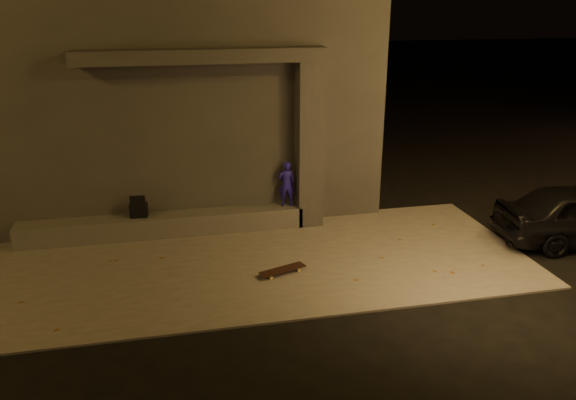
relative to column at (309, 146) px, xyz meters
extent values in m
plane|color=black|center=(-1.70, -3.75, -1.84)|extent=(120.00, 120.00, 0.00)
cube|color=#645E58|center=(-1.70, -1.75, -1.82)|extent=(11.00, 4.40, 0.04)
cube|color=#393734|center=(-2.70, 2.75, 0.76)|extent=(9.00, 5.00, 5.20)
cube|color=#55534D|center=(-3.20, 0.00, -1.58)|extent=(6.00, 0.55, 0.45)
cube|color=#393734|center=(0.00, 0.00, 0.00)|extent=(0.55, 0.55, 3.60)
cube|color=#393734|center=(-2.20, 0.05, 1.94)|extent=(5.00, 0.70, 0.28)
imported|color=#1E1796|center=(-0.50, 0.00, -0.84)|extent=(0.40, 0.28, 1.02)
cube|color=black|center=(-3.70, 0.00, -1.20)|extent=(0.38, 0.27, 0.29)
cube|color=black|center=(-3.70, 0.00, -0.95)|extent=(0.32, 0.08, 0.21)
cube|color=black|center=(-1.08, -2.36, -1.71)|extent=(0.92, 0.51, 0.02)
cylinder|color=tan|center=(-0.83, -2.18, -1.77)|extent=(0.07, 0.06, 0.06)
cylinder|color=tan|center=(-0.77, -2.35, -1.77)|extent=(0.07, 0.06, 0.06)
cylinder|color=tan|center=(-1.39, -2.38, -1.77)|extent=(0.07, 0.06, 0.06)
cylinder|color=tan|center=(-1.34, -2.54, -1.77)|extent=(0.07, 0.06, 0.06)
cube|color=#99999E|center=(-0.80, -2.26, -1.73)|extent=(0.12, 0.19, 0.02)
cube|color=#99999E|center=(-1.36, -2.46, -1.73)|extent=(0.12, 0.19, 0.02)
camera|label=1|loc=(-2.96, -11.49, 2.99)|focal=35.00mm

